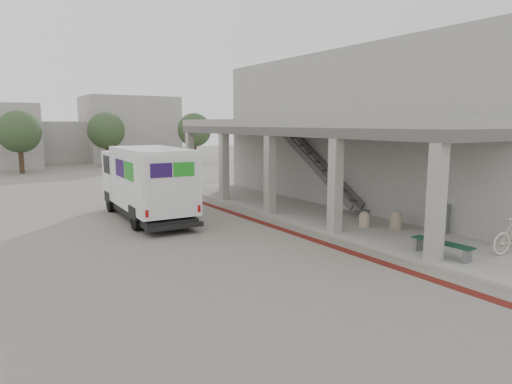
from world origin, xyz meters
TOP-DOWN VIEW (x-y plane):
  - ground at (0.00, 0.00)m, footprint 120.00×120.00m
  - bike_lane_stripe at (1.00, 2.00)m, footprint 0.35×40.00m
  - sidewalk at (4.00, 0.00)m, footprint 4.40×28.00m
  - transit_building at (6.83, 4.50)m, footprint 7.60×17.00m
  - distant_backdrop at (-2.84, 35.89)m, footprint 28.00×10.00m
  - tree_left at (-5.00, 28.00)m, footprint 3.20×3.20m
  - tree_mid at (2.00, 30.00)m, footprint 3.20×3.20m
  - tree_right at (10.00, 29.00)m, footprint 3.20×3.20m
  - fedex_truck at (-2.51, 6.55)m, footprint 2.40×6.87m
  - bench at (2.60, -3.42)m, footprint 0.47×1.80m
  - bollard_near at (3.47, 0.43)m, footprint 0.38×0.38m
  - bollard_far at (4.20, -0.38)m, footprint 0.43×0.43m
  - utility_cabinet at (5.00, -1.59)m, footprint 0.58×0.69m

SIDE VIEW (x-z plane):
  - ground at x=0.00m, z-range 0.00..0.00m
  - bike_lane_stripe at x=1.00m, z-range 0.00..0.01m
  - sidewalk at x=4.00m, z-range 0.00..0.12m
  - bollard_near at x=3.47m, z-range 0.12..0.69m
  - bench at x=2.60m, z-range 0.21..0.63m
  - bollard_far at x=4.20m, z-range 0.12..0.76m
  - utility_cabinet at x=5.00m, z-range 0.12..1.13m
  - fedex_truck at x=-2.51m, z-range 0.09..2.99m
  - distant_backdrop at x=-2.84m, z-range -0.55..5.95m
  - tree_left at x=-5.00m, z-range 0.78..5.58m
  - tree_mid at x=2.00m, z-range 0.78..5.58m
  - tree_right at x=10.00m, z-range 0.78..5.58m
  - transit_building at x=6.83m, z-range -0.10..6.90m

